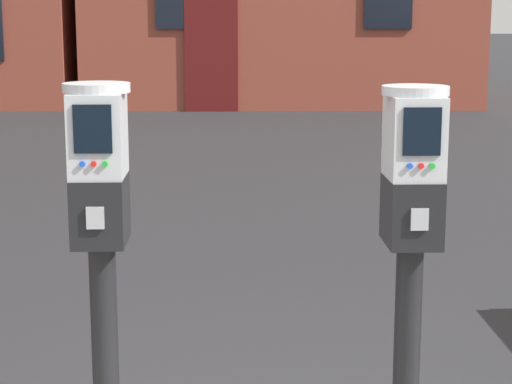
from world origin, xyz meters
TOP-DOWN VIEW (x-y plane):
  - parking_meter_near_kerb at (-0.82, -0.14)m, footprint 0.22×0.25m
  - parking_meter_twin_adjacent at (0.20, -0.14)m, footprint 0.22×0.25m

SIDE VIEW (x-z plane):
  - parking_meter_twin_adjacent at x=0.20m, z-range 0.42..1.89m
  - parking_meter_near_kerb at x=-0.82m, z-range 0.42..1.90m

